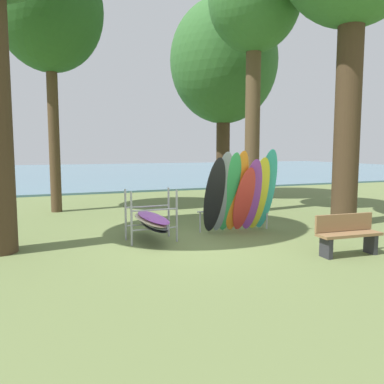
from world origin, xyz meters
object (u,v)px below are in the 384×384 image
object	(u,v)px
tree_far_left_back	(49,11)
leaning_board_pile	(240,194)
board_storage_rack	(152,220)
tree_mid_behind	(224,62)
park_bench	(347,234)
tree_far_right_back	(254,3)

from	to	relation	value
tree_far_left_back	leaning_board_pile	size ratio (longest dim) A/B	4.01
leaning_board_pile	board_storage_rack	world-z (taller)	leaning_board_pile
tree_mid_behind	park_bench	bearing A→B (deg)	-101.55
park_bench	board_storage_rack	bearing A→B (deg)	140.87
park_bench	tree_far_right_back	bearing A→B (deg)	78.94
tree_far_right_back	tree_far_left_back	bearing A→B (deg)	158.67
tree_mid_behind	board_storage_rack	distance (m)	10.48
tree_far_right_back	park_bench	xyz separation A→B (m)	(-1.14, -5.84, -6.64)
board_storage_rack	tree_mid_behind	bearing A→B (deg)	52.49
tree_mid_behind	board_storage_rack	world-z (taller)	tree_mid_behind
board_storage_rack	park_bench	size ratio (longest dim) A/B	1.49
leaning_board_pile	park_bench	world-z (taller)	leaning_board_pile
tree_far_left_back	leaning_board_pile	xyz separation A→B (m)	(4.26, -5.57, -5.77)
tree_mid_behind	tree_far_left_back	world-z (taller)	tree_far_left_back
tree_mid_behind	tree_far_left_back	bearing A→B (deg)	-168.31
tree_mid_behind	leaning_board_pile	bearing A→B (deg)	-113.14
tree_far_right_back	tree_mid_behind	bearing A→B (deg)	77.73
leaning_board_pile	board_storage_rack	distance (m)	2.46
tree_far_left_back	tree_far_right_back	world-z (taller)	tree_far_right_back
tree_mid_behind	tree_far_right_back	world-z (taller)	tree_far_right_back
board_storage_rack	park_bench	distance (m)	4.40
tree_far_left_back	board_storage_rack	world-z (taller)	tree_far_left_back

